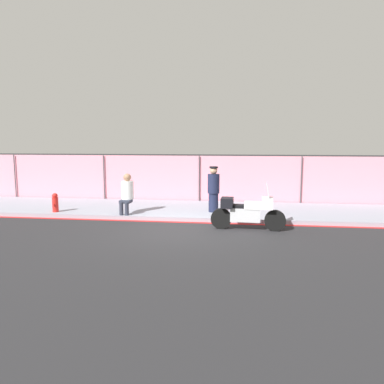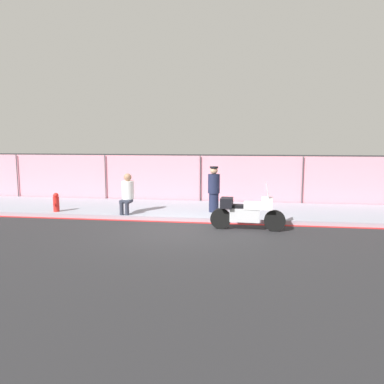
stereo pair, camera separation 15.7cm
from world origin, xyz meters
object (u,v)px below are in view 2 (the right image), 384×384
object	(u,v)px
officer_standing	(214,189)
fire_hydrant	(56,202)
motorcycle	(247,211)
person_seated_on_curb	(127,191)

from	to	relation	value
officer_standing	fire_hydrant	world-z (taller)	officer_standing
motorcycle	person_seated_on_curb	xyz separation A→B (m)	(-4.17, 1.36, 0.34)
officer_standing	fire_hydrant	xyz separation A→B (m)	(-5.63, -0.78, -0.49)
motorcycle	officer_standing	xyz separation A→B (m)	(-1.18, 2.02, 0.40)
motorcycle	officer_standing	bearing A→B (deg)	122.89
motorcycle	person_seated_on_curb	bearing A→B (deg)	164.63
officer_standing	fire_hydrant	size ratio (longest dim) A/B	2.39
fire_hydrant	motorcycle	bearing A→B (deg)	-10.25
person_seated_on_curb	motorcycle	bearing A→B (deg)	-17.99
motorcycle	person_seated_on_curb	world-z (taller)	person_seated_on_curb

